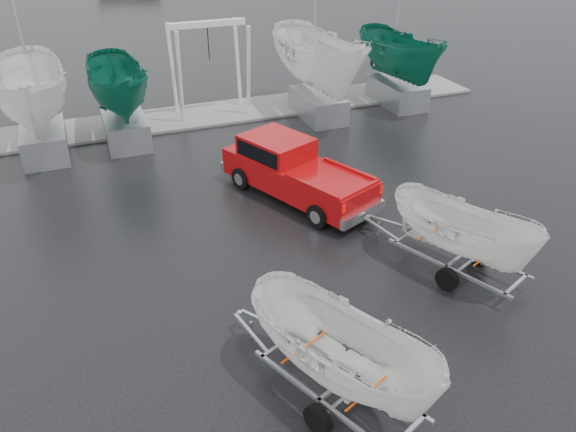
# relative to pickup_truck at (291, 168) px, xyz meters

# --- Properties ---
(ground_plane) EXTENTS (120.00, 120.00, 0.00)m
(ground_plane) POSITION_rel_pickup_truck_xyz_m (-2.43, -4.50, -0.96)
(ground_plane) COLOR black
(ground_plane) RESTS_ON ground
(dock) EXTENTS (30.00, 3.00, 0.12)m
(dock) POSITION_rel_pickup_truck_xyz_m (-2.43, 8.50, -0.91)
(dock) COLOR gray
(dock) RESTS_ON ground
(pickup_truck) EXTENTS (3.89, 5.86, 1.85)m
(pickup_truck) POSITION_rel_pickup_truck_xyz_m (0.00, 0.00, 0.00)
(pickup_truck) COLOR #9B080A
(pickup_truck) RESTS_ON ground
(trailer_hitched) EXTENTS (2.48, 3.78, 4.66)m
(trailer_hitched) POSITION_rel_pickup_truck_xyz_m (2.43, -5.78, 1.57)
(trailer_hitched) COLOR #979AA0
(trailer_hitched) RESTS_ON ground
(trailer_parked) EXTENTS (2.49, 3.78, 4.92)m
(trailer_parked) POSITION_rel_pickup_truck_xyz_m (-2.39, -8.57, 1.71)
(trailer_parked) COLOR #979AA0
(trailer_parked) RESTS_ON ground
(boat_hoist) EXTENTS (3.30, 2.18, 4.12)m
(boat_hoist) POSITION_rel_pickup_truck_xyz_m (-0.44, 8.50, 1.70)
(boat_hoist) COLOR silver
(boat_hoist) RESTS_ON ground
(keelboat_0) EXTENTS (2.56, 3.20, 10.73)m
(keelboat_0) POSITION_rel_pickup_truck_xyz_m (-7.55, 6.50, 3.10)
(keelboat_0) COLOR #979AA0
(keelboat_0) RESTS_ON ground
(keelboat_1) EXTENTS (2.21, 3.20, 6.97)m
(keelboat_1) POSITION_rel_pickup_truck_xyz_m (-4.50, 6.70, 2.51)
(keelboat_1) COLOR #979AA0
(keelboat_1) RESTS_ON ground
(keelboat_2) EXTENTS (2.75, 3.20, 10.93)m
(keelboat_2) POSITION_rel_pickup_truck_xyz_m (3.86, 6.50, 3.41)
(keelboat_2) COLOR #979AA0
(keelboat_2) RESTS_ON ground
(keelboat_3) EXTENTS (2.30, 3.20, 10.47)m
(keelboat_3) POSITION_rel_pickup_truck_xyz_m (8.08, 6.80, 2.68)
(keelboat_3) COLOR #979AA0
(keelboat_3) RESTS_ON ground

